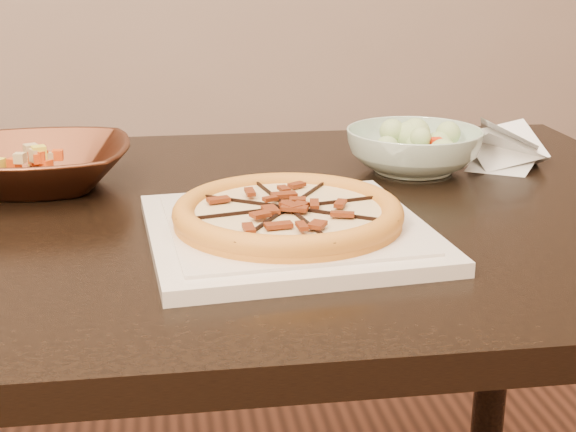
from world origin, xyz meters
The scene contains 8 objects.
dining_table centered at (0.07, 0.17, 0.65)m, with size 1.45×0.95×0.75m.
plate centered at (0.17, 0.02, 0.76)m, with size 0.36×0.36×0.02m.
pizza centered at (0.17, 0.02, 0.78)m, with size 0.28×0.28×0.03m.
bronze_bowl centered at (-0.16, 0.30, 0.78)m, with size 0.27×0.27×0.07m, color #4F2818.
mixed_dish centered at (-0.16, 0.30, 0.83)m, with size 0.13×0.12×0.03m.
salad_bowl centered at (0.42, 0.30, 0.78)m, with size 0.22×0.22×0.07m, color silver.
salad centered at (0.42, 0.30, 0.84)m, with size 0.09×0.12×0.04m.
cling_film centered at (0.58, 0.31, 0.78)m, with size 0.16×0.13×0.05m, color white, non-canonical shape.
Camera 1 is at (0.01, -0.90, 1.09)m, focal length 50.00 mm.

